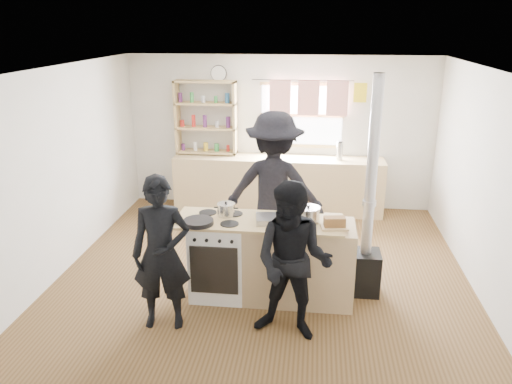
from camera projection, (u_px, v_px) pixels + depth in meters
ground at (264, 273)px, 6.27m from camera, size 5.00×5.00×0.01m
back_counter at (278, 184)px, 8.21m from camera, size 3.40×0.55×0.90m
shelving_unit at (206, 117)px, 8.11m from camera, size 1.00×0.28×1.20m
thermos at (340, 151)px, 7.91m from camera, size 0.10×0.10×0.28m
cooking_island at (272, 259)px, 5.59m from camera, size 1.97×0.64×0.93m
skillet_greens at (198, 222)px, 5.34m from camera, size 0.36×0.36×0.05m
roast_tray at (272, 218)px, 5.41m from camera, size 0.39×0.32×0.06m
stockpot_stove at (226, 210)px, 5.56m from camera, size 0.20×0.20×0.17m
stockpot_counter at (308, 215)px, 5.38m from camera, size 0.26×0.26×0.20m
bread_board at (334, 223)px, 5.23m from camera, size 0.31×0.24×0.12m
flue_heater at (366, 241)px, 5.62m from camera, size 0.35×0.35×2.50m
person_near_left at (161, 254)px, 4.96m from camera, size 0.63×0.46×1.61m
person_near_right at (293, 262)px, 4.77m from camera, size 0.89×0.75×1.61m
person_far at (274, 189)px, 6.32m from camera, size 1.32×0.83×1.96m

